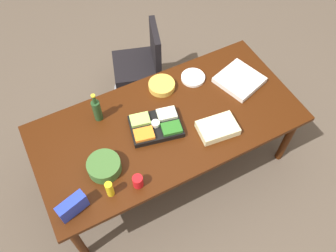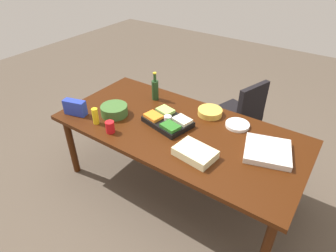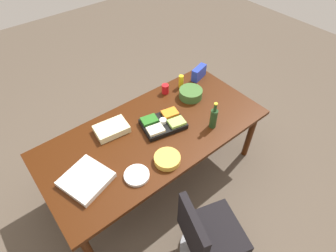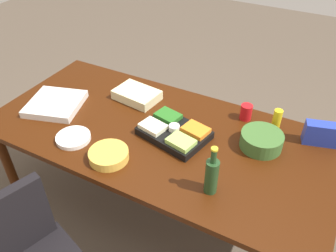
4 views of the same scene
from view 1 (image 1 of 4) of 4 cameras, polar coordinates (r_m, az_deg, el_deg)
ground_plane at (r=3.65m, az=-0.04°, el=-6.07°), size 10.00×10.00×0.00m
conference_table at (r=3.07m, az=-0.05°, el=-0.09°), size 2.28×1.09×0.74m
office_chair at (r=3.97m, az=-4.34°, el=8.90°), size 0.61×0.60×0.88m
wine_bottle at (r=3.01m, az=-11.33°, el=2.58°), size 0.08×0.08×0.31m
paper_plate_stack at (r=3.32m, az=4.03°, el=7.74°), size 0.27×0.27×0.03m
sheet_cake at (r=2.97m, az=7.95°, el=-0.33°), size 0.34×0.26×0.07m
salad_bowl at (r=2.79m, az=-10.20°, el=-6.37°), size 0.27×0.27×0.10m
veggie_tray at (r=2.96m, az=-1.98°, el=0.04°), size 0.47×0.38×0.09m
pizza_box at (r=3.35m, az=11.37°, el=7.26°), size 0.45×0.45×0.05m
red_solo_cup at (r=2.69m, az=-4.85°, el=-8.84°), size 0.10×0.10×0.11m
chip_bowl at (r=3.23m, az=-1.02°, el=6.50°), size 0.29×0.29×0.06m
chip_bag_blue at (r=2.67m, az=-15.08°, el=-12.33°), size 0.23×0.14×0.15m
mustard_bottle at (r=2.66m, az=-9.34°, el=-9.95°), size 0.06×0.06×0.16m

